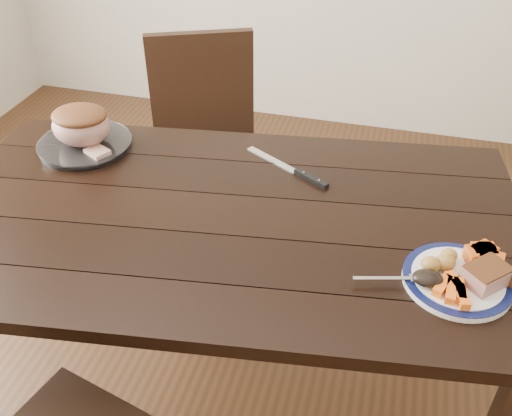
% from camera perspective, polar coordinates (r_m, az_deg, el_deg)
% --- Properties ---
extents(ground, '(4.00, 4.00, 0.00)m').
position_cam_1_polar(ground, '(2.10, -2.06, -17.06)').
color(ground, '#472B16').
rests_on(ground, ground).
extents(dining_table, '(1.71, 1.11, 0.75)m').
position_cam_1_polar(dining_table, '(1.61, -2.56, -3.21)').
color(dining_table, black).
rests_on(dining_table, ground).
extents(chair_far, '(0.56, 0.56, 0.93)m').
position_cam_1_polar(chair_far, '(2.35, -5.00, 6.81)').
color(chair_far, black).
rests_on(chair_far, ground).
extents(dinner_plate, '(0.25, 0.25, 0.02)m').
position_cam_1_polar(dinner_plate, '(1.43, 19.46, -6.85)').
color(dinner_plate, white).
rests_on(dinner_plate, dining_table).
extents(plate_rim, '(0.25, 0.25, 0.02)m').
position_cam_1_polar(plate_rim, '(1.42, 19.53, -6.60)').
color(plate_rim, '#0C1340').
rests_on(plate_rim, dinner_plate).
extents(serving_platter, '(0.29, 0.29, 0.02)m').
position_cam_1_polar(serving_platter, '(1.92, -16.70, 6.05)').
color(serving_platter, white).
rests_on(serving_platter, dining_table).
extents(pork_slice, '(0.12, 0.12, 0.04)m').
position_cam_1_polar(pork_slice, '(1.41, 21.99, -6.31)').
color(pork_slice, '#AB7569').
rests_on(pork_slice, dinner_plate).
extents(roasted_potatoes, '(0.08, 0.08, 0.04)m').
position_cam_1_polar(roasted_potatoes, '(1.42, 18.03, -5.09)').
color(roasted_potatoes, gold).
rests_on(roasted_potatoes, dinner_plate).
extents(carrot_batons, '(0.08, 0.11, 0.02)m').
position_cam_1_polar(carrot_batons, '(1.37, 19.18, -7.71)').
color(carrot_batons, orange).
rests_on(carrot_batons, dinner_plate).
extents(pumpkin_wedges, '(0.09, 0.09, 0.04)m').
position_cam_1_polar(pumpkin_wedges, '(1.47, 21.80, -4.46)').
color(pumpkin_wedges, orange).
rests_on(pumpkin_wedges, dinner_plate).
extents(dark_mushroom, '(0.07, 0.05, 0.03)m').
position_cam_1_polar(dark_mushroom, '(1.37, 16.82, -6.75)').
color(dark_mushroom, black).
rests_on(dark_mushroom, dinner_plate).
extents(fork, '(0.18, 0.06, 0.00)m').
position_cam_1_polar(fork, '(1.37, 13.92, -6.90)').
color(fork, silver).
rests_on(fork, dinner_plate).
extents(roast_joint, '(0.19, 0.16, 0.12)m').
position_cam_1_polar(roast_joint, '(1.89, -17.07, 7.84)').
color(roast_joint, tan).
rests_on(roast_joint, serving_platter).
extents(cut_slice, '(0.09, 0.08, 0.02)m').
position_cam_1_polar(cut_slice, '(1.84, -15.57, 5.39)').
color(cut_slice, tan).
rests_on(cut_slice, serving_platter).
extents(carving_knife, '(0.29, 0.18, 0.01)m').
position_cam_1_polar(carving_knife, '(1.71, 4.53, 3.46)').
color(carving_knife, silver).
rests_on(carving_knife, dining_table).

